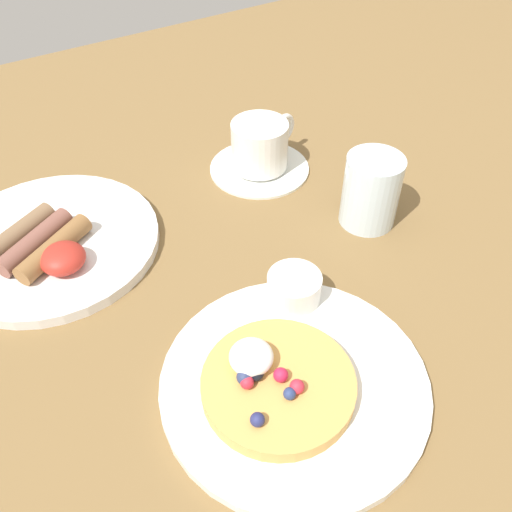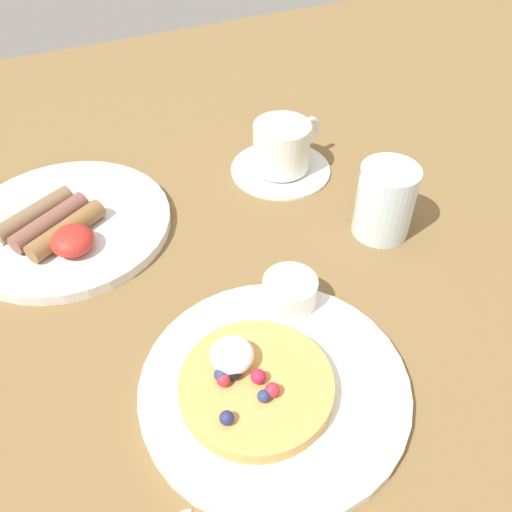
% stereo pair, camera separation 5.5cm
% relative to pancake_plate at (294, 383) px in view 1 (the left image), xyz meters
% --- Properties ---
extents(ground_plane, '(1.94, 1.40, 0.03)m').
position_rel_pancake_plate_xyz_m(ground_plane, '(0.02, 0.12, -0.02)').
color(ground_plane, brown).
extents(pancake_plate, '(0.24, 0.24, 0.01)m').
position_rel_pancake_plate_xyz_m(pancake_plate, '(0.00, 0.00, 0.00)').
color(pancake_plate, white).
rests_on(pancake_plate, ground_plane).
extents(pancake_with_berries, '(0.14, 0.14, 0.04)m').
position_rel_pancake_plate_xyz_m(pancake_with_berries, '(-0.02, 0.00, 0.02)').
color(pancake_with_berries, '#D69C4E').
rests_on(pancake_with_berries, pancake_plate).
extents(syrup_ramekin, '(0.06, 0.06, 0.03)m').
position_rel_pancake_plate_xyz_m(syrup_ramekin, '(0.06, 0.08, 0.02)').
color(syrup_ramekin, white).
rests_on(syrup_ramekin, pancake_plate).
extents(breakfast_plate, '(0.25, 0.25, 0.01)m').
position_rel_pancake_plate_xyz_m(breakfast_plate, '(-0.13, 0.30, 0.00)').
color(breakfast_plate, white).
rests_on(breakfast_plate, ground_plane).
extents(fried_breakfast, '(0.13, 0.12, 0.03)m').
position_rel_pancake_plate_xyz_m(fried_breakfast, '(-0.14, 0.28, 0.02)').
color(fried_breakfast, brown).
rests_on(fried_breakfast, breakfast_plate).
extents(coffee_saucer, '(0.13, 0.13, 0.01)m').
position_rel_pancake_plate_xyz_m(coffee_saucer, '(0.16, 0.30, -0.00)').
color(coffee_saucer, white).
rests_on(coffee_saucer, ground_plane).
extents(coffee_cup, '(0.10, 0.07, 0.06)m').
position_rel_pancake_plate_xyz_m(coffee_cup, '(0.16, 0.30, 0.03)').
color(coffee_cup, white).
rests_on(coffee_cup, coffee_saucer).
extents(water_glass, '(0.07, 0.07, 0.09)m').
position_rel_pancake_plate_xyz_m(water_glass, '(0.21, 0.15, 0.04)').
color(water_glass, silver).
rests_on(water_glass, ground_plane).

